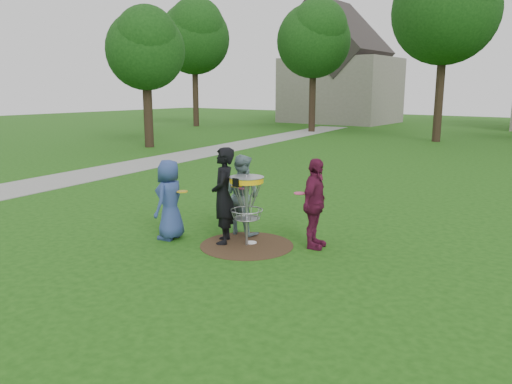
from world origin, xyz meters
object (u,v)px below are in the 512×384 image
Objects in this scene: player_blue at (170,200)px; player_grey at (242,195)px; player_maroon at (315,204)px; disc_golf_basket at (247,194)px; player_black at (223,196)px.

player_grey is (0.94, 1.14, 0.03)m from player_blue.
player_maroon is 1.29m from disc_golf_basket.
disc_golf_basket is at bearing 109.81° from player_maroon.
player_maroon is at bearing 100.83° from player_blue.
player_black is (1.04, 0.43, 0.14)m from player_blue.
player_maroon is (1.57, 0.78, -0.08)m from player_black.
player_black is at bearing -165.83° from disc_golf_basket.
disc_golf_basket is (-1.10, -0.66, 0.17)m from player_maroon.
player_maroon reaches higher than player_blue.
player_blue is 1.13m from player_black.
player_blue is 0.94× the size of player_maroon.
player_grey is (-0.10, 0.71, -0.11)m from player_black.
player_maroon is (1.67, 0.06, 0.03)m from player_grey.
player_black is 0.73m from player_grey.
player_grey is at bearing 81.09° from player_maroon.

